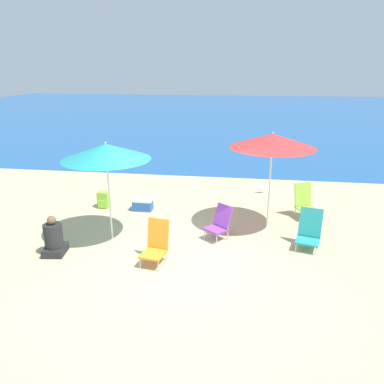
{
  "coord_description": "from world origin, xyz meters",
  "views": [
    {
      "loc": [
        1.23,
        -6.42,
        3.62
      ],
      "look_at": [
        0.09,
        1.35,
        1.0
      ],
      "focal_mm": 35.0,
      "sensor_mm": 36.0,
      "label": 1
    }
  ],
  "objects": [
    {
      "name": "beach_umbrella_red",
      "position": [
        1.8,
        1.9,
        2.09
      ],
      "size": [
        1.91,
        1.91,
        2.29
      ],
      "color": "white",
      "rests_on": "ground"
    },
    {
      "name": "beach_chair_lime",
      "position": [
        2.74,
        2.74,
        0.44
      ],
      "size": [
        0.62,
        0.66,
        0.87
      ],
      "rotation": [
        0.0,
        0.0,
        0.42
      ],
      "color": "silver",
      "rests_on": "ground"
    },
    {
      "name": "beach_chair_teal",
      "position": [
        2.62,
        1.05,
        0.37
      ],
      "size": [
        0.6,
        0.68,
        0.82
      ],
      "rotation": [
        0.0,
        0.0,
        -0.26
      ],
      "color": "silver",
      "rests_on": "ground"
    },
    {
      "name": "ground_plane",
      "position": [
        0.0,
        0.0,
        0.0
      ],
      "size": [
        60.0,
        60.0,
        0.0
      ],
      "primitive_type": "plane",
      "color": "#C6B284"
    },
    {
      "name": "beach_umbrella_teal",
      "position": [
        -1.62,
        0.81,
        1.97
      ],
      "size": [
        1.85,
        1.85,
        2.18
      ],
      "color": "white",
      "rests_on": "ground"
    },
    {
      "name": "sea_water",
      "position": [
        0.0,
        26.05,
        0.0
      ],
      "size": [
        60.0,
        40.0,
        0.01
      ],
      "color": "#1E5699",
      "rests_on": "ground"
    },
    {
      "name": "seagull",
      "position": [
        1.74,
        4.54,
        0.14
      ],
      "size": [
        0.27,
        0.11,
        0.23
      ],
      "color": "gold",
      "rests_on": "ground"
    },
    {
      "name": "beach_chair_purple",
      "position": [
        0.73,
        1.19,
        0.39
      ],
      "size": [
        0.66,
        0.67,
        0.75
      ],
      "rotation": [
        0.0,
        0.0,
        -0.68
      ],
      "color": "silver",
      "rests_on": "ground"
    },
    {
      "name": "cooler_box",
      "position": [
        -1.43,
        2.62,
        0.16
      ],
      "size": [
        0.52,
        0.32,
        0.32
      ],
      "color": "#2859B2",
      "rests_on": "ground"
    },
    {
      "name": "person_seated_near",
      "position": [
        -2.53,
        -0.04,
        0.33
      ],
      "size": [
        0.47,
        0.53,
        0.83
      ],
      "rotation": [
        0.0,
        0.0,
        0.14
      ],
      "color": "#262628",
      "rests_on": "ground"
    },
    {
      "name": "backpack_lime",
      "position": [
        -2.53,
        2.67,
        0.22
      ],
      "size": [
        0.29,
        0.27,
        0.44
      ],
      "color": "#8ECC3D",
      "rests_on": "ground"
    },
    {
      "name": "beach_chair_orange",
      "position": [
        -0.41,
        -0.03,
        0.39
      ],
      "size": [
        0.52,
        0.65,
        0.84
      ],
      "rotation": [
        0.0,
        0.0,
        -0.16
      ],
      "color": "silver",
      "rests_on": "ground"
    }
  ]
}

